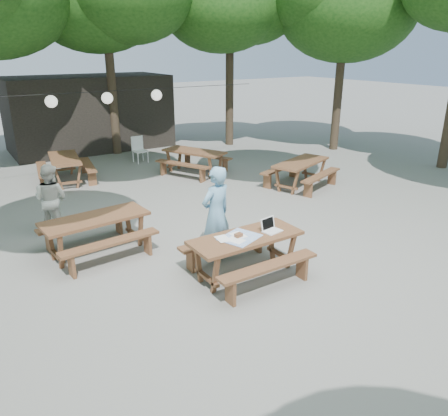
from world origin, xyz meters
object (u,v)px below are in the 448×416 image
main_picnic_table (246,255)px  woman (216,214)px  picnic_table_nw (97,234)px  plastic_chair (140,155)px  second_person (51,199)px

main_picnic_table → woman: size_ratio=1.10×
main_picnic_table → picnic_table_nw: (-1.92, 2.30, 0.00)m
main_picnic_table → plastic_chair: (1.62, 8.64, -0.13)m
main_picnic_table → woman: (-0.08, 0.84, 0.52)m
picnic_table_nw → woman: woman is taller
main_picnic_table → second_person: bearing=122.0°
main_picnic_table → second_person: 4.54m
woman → second_person: bearing=-64.3°
picnic_table_nw → plastic_chair: (3.54, 6.33, -0.13)m
woman → second_person: size_ratio=1.19×
main_picnic_table → woman: 0.99m
picnic_table_nw → woman: (1.84, -1.47, 0.52)m
main_picnic_table → second_person: (-2.40, 3.83, 0.38)m
woman → picnic_table_nw: bearing=-50.5°
second_person → plastic_chair: size_ratio=1.70×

